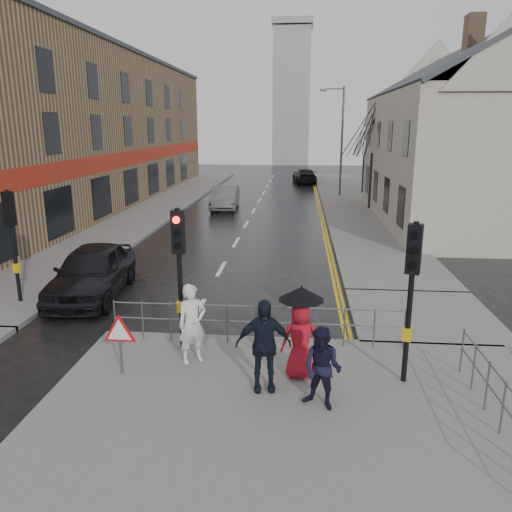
% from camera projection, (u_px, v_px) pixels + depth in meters
% --- Properties ---
extents(ground, '(120.00, 120.00, 0.00)m').
position_uv_depth(ground, '(173.00, 356.00, 11.92)').
color(ground, black).
rests_on(ground, ground).
extents(near_pavement, '(10.00, 9.00, 0.14)m').
position_uv_depth(near_pavement, '(298.00, 453.00, 8.28)').
color(near_pavement, '#605E5B').
rests_on(near_pavement, ground).
extents(left_pavement, '(4.00, 44.00, 0.14)m').
position_uv_depth(left_pavement, '(163.00, 204.00, 34.62)').
color(left_pavement, '#605E5B').
rests_on(left_pavement, ground).
extents(right_pavement, '(4.00, 40.00, 0.14)m').
position_uv_depth(right_pavement, '(350.00, 202.00, 35.44)').
color(right_pavement, '#605E5B').
rests_on(right_pavement, ground).
extents(pavement_bridge_right, '(4.00, 4.20, 0.14)m').
position_uv_depth(pavement_bridge_right, '(422.00, 316.00, 14.24)').
color(pavement_bridge_right, '#605E5B').
rests_on(pavement_bridge_right, ground).
extents(building_left_terrace, '(8.00, 42.00, 10.00)m').
position_uv_depth(building_left_terrace, '(74.00, 131.00, 32.87)').
color(building_left_terrace, '#8A6F4F').
rests_on(building_left_terrace, ground).
extents(building_right_cream, '(9.00, 16.40, 10.10)m').
position_uv_depth(building_right_cream, '(468.00, 136.00, 27.04)').
color(building_right_cream, beige).
rests_on(building_right_cream, ground).
extents(church_tower, '(5.00, 5.00, 18.00)m').
position_uv_depth(church_tower, '(291.00, 98.00, 69.26)').
color(church_tower, '#94979D').
rests_on(church_tower, ground).
extents(traffic_signal_near_left, '(0.28, 0.27, 3.40)m').
position_uv_depth(traffic_signal_near_left, '(179.00, 254.00, 11.47)').
color(traffic_signal_near_left, black).
rests_on(traffic_signal_near_left, near_pavement).
extents(traffic_signal_near_right, '(0.34, 0.33, 3.40)m').
position_uv_depth(traffic_signal_near_right, '(412.00, 275.00, 9.89)').
color(traffic_signal_near_right, black).
rests_on(traffic_signal_near_right, near_pavement).
extents(traffic_signal_far_left, '(0.34, 0.33, 3.40)m').
position_uv_depth(traffic_signal_far_left, '(11.00, 226.00, 14.66)').
color(traffic_signal_far_left, black).
rests_on(traffic_signal_far_left, left_pavement).
extents(guard_railing_front, '(7.14, 0.04, 1.00)m').
position_uv_depth(guard_railing_front, '(256.00, 316.00, 12.12)').
color(guard_railing_front, '#595B5E').
rests_on(guard_railing_front, near_pavement).
extents(guard_railing_side, '(0.04, 4.54, 1.00)m').
position_uv_depth(guard_railing_side, '(504.00, 397.00, 8.51)').
color(guard_railing_side, '#595B5E').
rests_on(guard_railing_side, near_pavement).
extents(warning_sign, '(0.80, 0.07, 1.35)m').
position_uv_depth(warning_sign, '(120.00, 335.00, 10.56)').
color(warning_sign, '#595B5E').
rests_on(warning_sign, near_pavement).
extents(street_lamp, '(1.83, 0.25, 8.00)m').
position_uv_depth(street_lamp, '(340.00, 134.00, 37.22)').
color(street_lamp, '#595B5E').
rests_on(street_lamp, right_pavement).
extents(tree_near, '(2.40, 2.40, 6.58)m').
position_uv_depth(tree_near, '(374.00, 129.00, 31.18)').
color(tree_near, '#31211B').
rests_on(tree_near, right_pavement).
extents(tree_far, '(2.40, 2.40, 5.64)m').
position_uv_depth(tree_far, '(366.00, 138.00, 39.03)').
color(tree_far, '#31211B').
rests_on(tree_far, right_pavement).
extents(pedestrian_a, '(0.79, 0.73, 1.82)m').
position_uv_depth(pedestrian_a, '(192.00, 324.00, 11.12)').
color(pedestrian_a, silver).
rests_on(pedestrian_a, near_pavement).
extents(pedestrian_b, '(0.97, 0.89, 1.60)m').
position_uv_depth(pedestrian_b, '(322.00, 369.00, 9.30)').
color(pedestrian_b, black).
rests_on(pedestrian_b, near_pavement).
extents(pedestrian_with_umbrella, '(0.96, 0.96, 2.00)m').
position_uv_depth(pedestrian_with_umbrella, '(301.00, 328.00, 10.40)').
color(pedestrian_with_umbrella, '#AF1422').
rests_on(pedestrian_with_umbrella, near_pavement).
extents(pedestrian_d, '(1.18, 0.61, 1.92)m').
position_uv_depth(pedestrian_d, '(263.00, 345.00, 9.93)').
color(pedestrian_d, black).
rests_on(pedestrian_d, near_pavement).
extents(car_parked, '(2.38, 5.02, 1.66)m').
position_uv_depth(car_parked, '(92.00, 272.00, 15.87)').
color(car_parked, black).
rests_on(car_parked, ground).
extents(car_mid, '(1.81, 4.64, 1.50)m').
position_uv_depth(car_mid, '(225.00, 197.00, 32.78)').
color(car_mid, '#515557').
rests_on(car_mid, ground).
extents(car_far, '(2.49, 4.96, 1.38)m').
position_uv_depth(car_far, '(305.00, 176.00, 47.44)').
color(car_far, black).
rests_on(car_far, ground).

